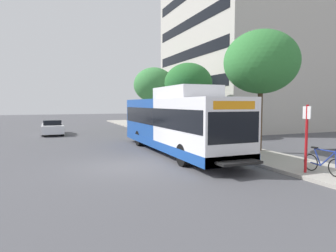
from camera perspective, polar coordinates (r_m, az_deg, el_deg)
name	(u,v)px	position (r m, az deg, el deg)	size (l,w,h in m)	color
ground_plane	(97,144)	(20.81, -13.74, -3.41)	(120.00, 120.00, 0.00)	#4C4C51
sidewalk_curb	(200,141)	(21.13, 6.26, -3.00)	(3.00, 56.00, 0.14)	#A8A399
transit_bus	(175,123)	(16.55, 1.35, 0.66)	(2.58, 12.25, 3.65)	white
bus_stop_sign_pole	(306,133)	(12.30, 25.40, -1.30)	(0.10, 0.36, 2.60)	red
bicycle_parked	(323,163)	(12.51, 27.99, -6.34)	(0.52, 1.76, 1.02)	black
street_tree_near_stop	(261,62)	(17.34, 17.70, 11.76)	(4.11, 4.11, 6.68)	#4C3823
street_tree_mid_block	(188,84)	(24.39, 3.97, 8.27)	(3.93, 3.93, 5.98)	#4C3823
street_tree_far_block	(154,85)	(33.55, -2.73, 8.00)	(4.62, 4.62, 6.73)	#4C3823
parked_car_far_lane	(52,127)	(28.26, -21.61, -0.22)	(1.80, 4.50, 1.33)	silver
apartment_tower_backdrop	(242,16)	(37.09, 14.16, 20.14)	(13.66, 16.85, 25.85)	#BCB7AD
lattice_comm_tower	(213,57)	(52.74, 8.74, 13.17)	(1.10, 1.10, 32.39)	#B7B7BC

